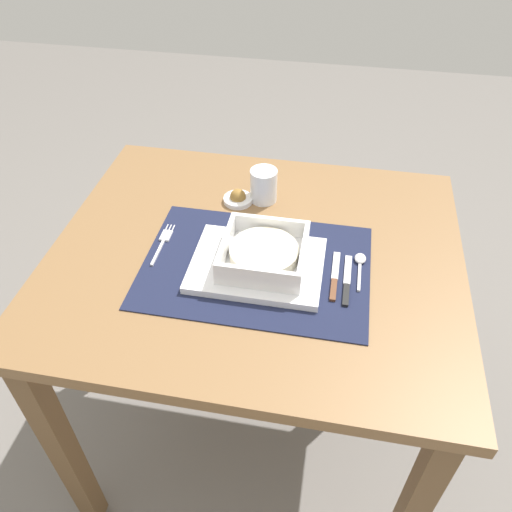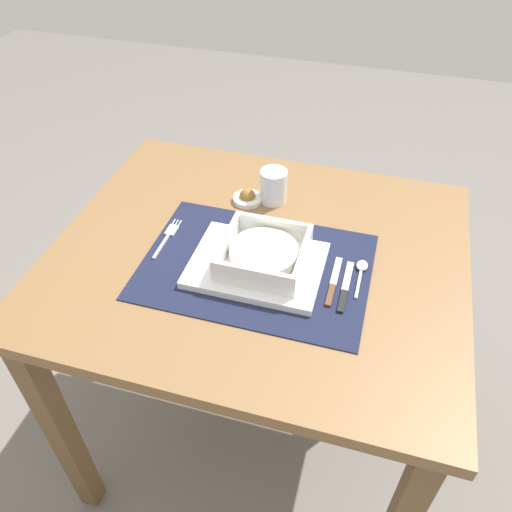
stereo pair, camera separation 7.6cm
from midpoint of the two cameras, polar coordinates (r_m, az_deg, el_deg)
ground_plane at (r=1.70m, az=1.50°, el=-18.86°), size 6.00×6.00×0.00m
dining_table at (r=1.18m, az=2.04°, el=-3.68°), size 0.89×0.76×0.76m
placemat at (r=1.07m, az=2.05°, el=-1.20°), size 0.47×0.34×0.00m
serving_plate at (r=1.06m, az=2.17°, el=-1.09°), size 0.27×0.20×0.02m
porridge_bowl at (r=1.04m, az=2.97°, el=0.11°), size 0.17×0.17×0.05m
fork at (r=1.15m, az=-7.89°, el=2.27°), size 0.02×0.14×0.00m
spoon at (r=1.08m, az=13.71°, el=-1.52°), size 0.02×0.11×0.01m
butter_knife at (r=1.03m, az=12.01°, el=-3.75°), size 0.01×0.14×0.01m
bread_knife at (r=1.04m, az=10.70°, el=-3.17°), size 0.01×0.14×0.01m
drinking_glass at (r=1.23m, az=3.75°, el=7.59°), size 0.06×0.06×0.08m
condiment_saucer at (r=1.24m, az=0.80°, el=6.52°), size 0.07×0.07×0.04m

